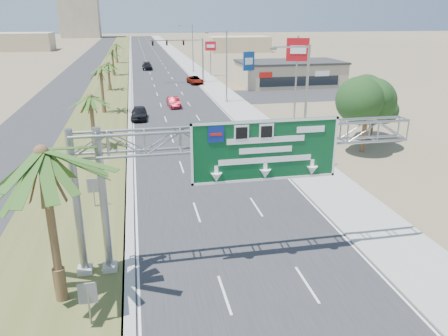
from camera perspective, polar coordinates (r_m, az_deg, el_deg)
The scene contains 30 objects.
road at distance 120.29m, azimuth -9.11°, elevation 13.45°, with size 12.00×300.00×0.02m, color #28282B.
sidewalk_right at distance 120.97m, azimuth -4.98°, elevation 13.66°, with size 4.00×300.00×0.10m, color #9E9B93.
median_grass at distance 120.25m, azimuth -14.00°, elevation 13.15°, with size 7.00×300.00×0.12m, color #495425.
opposing_road at distance 120.73m, azimuth -17.39°, elevation 12.85°, with size 8.00×300.00×0.02m, color #28282B.
sign_gantry at distance 20.86m, azimuth 0.99°, elevation 2.52°, with size 16.75×1.24×7.50m.
palm_near at distance 18.70m, azimuth -22.75°, elevation 1.75°, with size 5.70×5.70×8.35m.
palm_row_b at distance 42.38m, azimuth -17.08°, elevation 8.78°, with size 3.99×3.99×5.95m.
palm_row_c at distance 58.06m, azimuth -15.85°, elevation 12.35°, with size 3.99×3.99×6.75m.
palm_row_d at distance 76.06m, azimuth -14.92°, elevation 13.01°, with size 3.99×3.99×5.45m.
palm_row_e at distance 94.91m, azimuth -14.41°, elevation 14.63°, with size 3.99×3.99×6.15m.
palm_row_f at distance 119.86m, azimuth -13.94°, elevation 15.37°, with size 3.99×3.99×5.75m.
streetlight_near at distance 34.82m, azimuth 10.25°, elevation 6.81°, with size 3.27×0.44×10.00m.
streetlight_mid at distance 63.29m, azimuth 0.16°, elevation 12.71°, with size 3.27×0.44×10.00m.
streetlight_far at distance 98.66m, azimuth -4.21°, elevation 15.09°, with size 3.27×0.44×10.00m.
signal_mast at distance 82.53m, azimuth -4.22°, elevation 14.35°, with size 10.28×0.71×8.00m.
store_building at distance 81.00m, azimuth 8.56°, elevation 12.07°, with size 18.00×10.00×4.00m, color tan.
oak_near at distance 41.69m, azimuth 18.21°, elevation 7.98°, with size 4.50×4.50×6.80m.
oak_far at distance 46.70m, azimuth 18.99°, elevation 8.16°, with size 3.50×3.50×5.60m.
median_signback_a at distance 19.03m, azimuth -17.35°, elevation -15.72°, with size 0.75×0.08×2.08m.
median_signback_b at distance 29.72m, azimuth -16.71°, elevation -2.47°, with size 0.75×0.08×2.08m.
tower_distant at distance 260.97m, azimuth -18.45°, elevation 19.72°, with size 20.00×16.00×35.00m, color tan.
building_distant_left at distance 174.36m, azimuth -25.49°, elevation 14.66°, with size 24.00×14.00×6.00m, color tan.
building_distant_right at distance 153.99m, azimuth 1.90°, elevation 15.87°, with size 20.00×12.00×5.00m, color tan.
car_left_lane at distance 54.31m, azimuth -11.06°, elevation 7.04°, with size 1.87×4.64×1.58m, color black.
car_mid_lane at distance 61.06m, azimuth -6.60°, elevation 8.53°, with size 1.44×4.13×1.36m, color maroon.
car_right_lane at distance 81.79m, azimuth -3.80°, elevation 11.38°, with size 2.30×4.99×1.39m, color gray.
car_far at distance 104.79m, azimuth -10.02°, elevation 12.97°, with size 2.22×5.46×1.58m, color black.
pole_sign_red_near at distance 48.91m, azimuth 9.56°, elevation 14.24°, with size 2.40×0.86×9.96m.
pole_sign_blue at distance 73.06m, azimuth 3.24°, elevation 13.61°, with size 2.00×0.87×6.62m.
pole_sign_red_far at distance 91.71m, azimuth -1.77°, elevation 15.35°, with size 2.22×0.50×7.12m.
Camera 1 is at (-5.39, -9.56, 12.14)m, focal length 35.00 mm.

